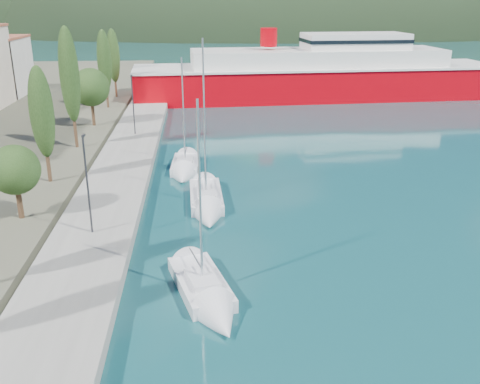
{
  "coord_description": "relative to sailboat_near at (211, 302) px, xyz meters",
  "views": [
    {
      "loc": [
        -2.33,
        -15.52,
        14.35
      ],
      "look_at": [
        0.0,
        14.0,
        3.5
      ],
      "focal_mm": 40.0,
      "sensor_mm": 36.0,
      "label": 1
    }
  ],
  "objects": [
    {
      "name": "sailboat_near",
      "position": [
        0.0,
        0.0,
        0.0
      ],
      "size": [
        4.12,
        7.92,
        10.91
      ],
      "color": "silver",
      "rests_on": "ground"
    },
    {
      "name": "ferry",
      "position": [
        17.67,
        56.82,
        2.96
      ],
      "size": [
        54.48,
        14.54,
        10.71
      ],
      "color": "#B7000A",
      "rests_on": "ground"
    },
    {
      "name": "lamp_posts",
      "position": [
        -7.02,
        7.83,
        3.79
      ],
      "size": [
        0.15,
        50.39,
        6.06
      ],
      "color": "#2D2D33",
      "rests_on": "quay"
    },
    {
      "name": "ground",
      "position": [
        1.98,
        112.83,
        -0.3
      ],
      "size": [
        1400.0,
        1400.0,
        0.0
      ],
      "primitive_type": "plane",
      "color": "#144A4F"
    },
    {
      "name": "sailboat_far",
      "position": [
        -1.68,
        21.09,
        0.0
      ],
      "size": [
        2.66,
        7.31,
        10.58
      ],
      "color": "silver",
      "rests_on": "ground"
    },
    {
      "name": "tree_row",
      "position": [
        -12.1,
        26.58,
        5.54
      ],
      "size": [
        4.16,
        61.44,
        11.26
      ],
      "color": "#47301E",
      "rests_on": "land_strip"
    },
    {
      "name": "sailboat_mid",
      "position": [
        0.11,
        12.51,
        0.01
      ],
      "size": [
        2.53,
        8.86,
        12.67
      ],
      "color": "silver",
      "rests_on": "ground"
    },
    {
      "name": "quay",
      "position": [
        -7.02,
        18.83,
        0.1
      ],
      "size": [
        5.0,
        88.0,
        0.8
      ],
      "primitive_type": "cube",
      "color": "gray",
      "rests_on": "ground"
    }
  ]
}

